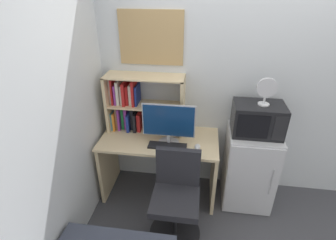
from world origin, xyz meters
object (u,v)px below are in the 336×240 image
(microwave, at_px, (258,119))
(mini_fridge, at_px, (249,168))
(keyboard, at_px, (167,146))
(wall_corkboard, at_px, (151,38))
(monitor, at_px, (169,123))
(computer_mouse, at_px, (197,147))
(desk_chair, at_px, (176,201))
(desk_fan, at_px, (266,90))
(hutch_bookshelf, at_px, (134,103))

(microwave, bearing_deg, mini_fridge, -90.29)
(keyboard, relative_size, microwave, 0.80)
(mini_fridge, xyz_separation_m, wall_corkboard, (-1.11, 0.27, 1.31))
(monitor, distance_m, wall_corkboard, 0.88)
(wall_corkboard, bearing_deg, keyboard, -62.87)
(monitor, height_order, computer_mouse, monitor)
(computer_mouse, xyz_separation_m, wall_corkboard, (-0.54, 0.44, 0.98))
(mini_fridge, relative_size, desk_chair, 0.99)
(computer_mouse, xyz_separation_m, mini_fridge, (0.58, 0.17, -0.34))
(keyboard, height_order, wall_corkboard, wall_corkboard)
(desk_fan, relative_size, desk_chair, 0.30)
(wall_corkboard, bearing_deg, microwave, -13.25)
(microwave, relative_size, desk_fan, 1.81)
(hutch_bookshelf, xyz_separation_m, keyboard, (0.42, -0.33, -0.31))
(monitor, distance_m, microwave, 0.89)
(hutch_bookshelf, xyz_separation_m, desk_fan, (1.33, -0.15, 0.29))
(mini_fridge, relative_size, desk_fan, 3.30)
(desk_fan, height_order, wall_corkboard, wall_corkboard)
(hutch_bookshelf, height_order, keyboard, hutch_bookshelf)
(monitor, bearing_deg, keyboard, -92.24)
(keyboard, distance_m, desk_chair, 0.55)
(mini_fridge, bearing_deg, desk_fan, -5.87)
(keyboard, xyz_separation_m, wall_corkboard, (-0.23, 0.45, 0.99))
(hutch_bookshelf, bearing_deg, wall_corkboard, 31.65)
(keyboard, bearing_deg, hutch_bookshelf, 141.55)
(mini_fridge, distance_m, desk_chair, 0.93)
(mini_fridge, bearing_deg, wall_corkboard, 166.61)
(hutch_bookshelf, relative_size, computer_mouse, 8.57)
(monitor, height_order, desk_chair, monitor)
(mini_fridge, bearing_deg, hutch_bookshelf, 173.51)
(keyboard, relative_size, mini_fridge, 0.44)
(monitor, xyz_separation_m, wall_corkboard, (-0.23, 0.38, 0.76))
(monitor, distance_m, desk_fan, 0.99)
(desk_fan, relative_size, wall_corkboard, 0.41)
(keyboard, relative_size, desk_chair, 0.44)
(hutch_bookshelf, distance_m, mini_fridge, 1.46)
(hutch_bookshelf, xyz_separation_m, wall_corkboard, (0.19, 0.12, 0.68))
(hutch_bookshelf, bearing_deg, microwave, -6.36)
(computer_mouse, xyz_separation_m, microwave, (0.58, 0.17, 0.27))
(monitor, relative_size, microwave, 1.10)
(microwave, height_order, desk_fan, desk_fan)
(computer_mouse, distance_m, desk_fan, 0.86)
(monitor, height_order, microwave, microwave)
(hutch_bookshelf, height_order, monitor, hutch_bookshelf)
(desk_fan, bearing_deg, keyboard, -168.64)
(computer_mouse, bearing_deg, wall_corkboard, 140.96)
(hutch_bookshelf, height_order, computer_mouse, hutch_bookshelf)
(hutch_bookshelf, relative_size, wall_corkboard, 1.28)
(computer_mouse, height_order, microwave, microwave)
(mini_fridge, bearing_deg, monitor, -172.29)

